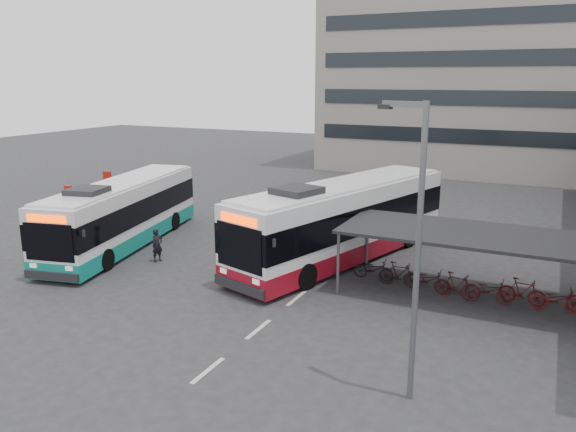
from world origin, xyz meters
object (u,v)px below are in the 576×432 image
at_px(bus_main, 343,221).
at_px(pedestrian, 157,245).
at_px(bus_teal, 123,214).
at_px(lamp_post, 415,237).

height_order(bus_main, pedestrian, bus_main).
bearing_deg(pedestrian, bus_teal, 80.98).
xyz_separation_m(pedestrian, lamp_post, (12.99, -6.11, 3.58)).
bearing_deg(bus_teal, lamp_post, -37.55).
xyz_separation_m(bus_teal, lamp_post, (16.15, -7.52, 2.75)).
distance_m(bus_main, pedestrian, 8.52).
height_order(pedestrian, lamp_post, lamp_post).
relative_size(bus_teal, lamp_post, 1.56).
relative_size(bus_main, bus_teal, 1.10).
xyz_separation_m(bus_teal, pedestrian, (3.16, -1.41, -0.84)).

